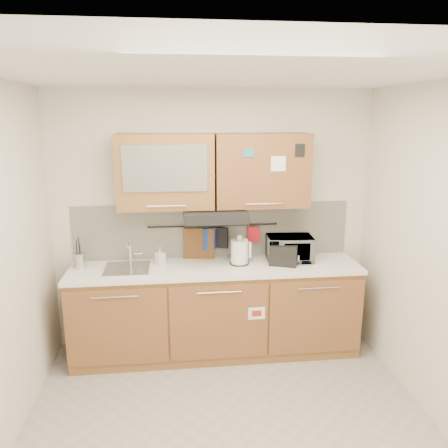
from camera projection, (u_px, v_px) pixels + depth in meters
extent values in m
plane|color=#9E9993|center=(231.00, 432.00, 3.32)|extent=(3.20, 3.20, 0.00)
plane|color=white|center=(233.00, 72.00, 2.69)|extent=(3.20, 3.20, 0.00)
plane|color=silver|center=(213.00, 221.00, 4.45)|extent=(3.20, 0.00, 3.20)
cube|color=#9D6D37|center=(216.00, 311.00, 4.37)|extent=(2.80, 0.60, 0.88)
cube|color=black|center=(216.00, 346.00, 4.46)|extent=(2.80, 0.54, 0.10)
cube|color=brown|center=(117.00, 328.00, 3.96)|extent=(0.91, 0.02, 0.74)
cylinder|color=silver|center=(115.00, 297.00, 3.86)|extent=(0.41, 0.01, 0.01)
cube|color=brown|center=(219.00, 322.00, 4.06)|extent=(0.91, 0.02, 0.74)
cylinder|color=silver|center=(219.00, 292.00, 3.96)|extent=(0.41, 0.01, 0.01)
cube|color=brown|center=(316.00, 317.00, 4.16)|extent=(0.91, 0.02, 0.74)
cylinder|color=silver|center=(319.00, 288.00, 4.06)|extent=(0.41, 0.01, 0.01)
cube|color=white|center=(216.00, 268.00, 4.25)|extent=(2.82, 0.62, 0.04)
cube|color=silver|center=(213.00, 230.00, 4.46)|extent=(2.80, 0.02, 0.56)
cube|color=#9D6D37|center=(165.00, 172.00, 4.10)|extent=(0.90, 0.35, 0.70)
cube|color=silver|center=(165.00, 169.00, 3.91)|extent=(0.76, 0.02, 0.42)
cube|color=brown|center=(262.00, 170.00, 4.20)|extent=(0.90, 0.35, 0.70)
cube|color=white|center=(278.00, 164.00, 4.02)|extent=(0.14, 0.00, 0.14)
cube|color=black|center=(215.00, 215.00, 4.18)|extent=(0.60, 0.46, 0.10)
cube|color=silver|center=(127.00, 269.00, 4.16)|extent=(0.42, 0.40, 0.03)
cylinder|color=silver|center=(130.00, 252.00, 4.29)|extent=(0.03, 0.03, 0.24)
cylinder|color=silver|center=(129.00, 244.00, 4.19)|extent=(0.02, 0.18, 0.02)
cylinder|color=black|center=(213.00, 226.00, 4.41)|extent=(1.30, 0.02, 0.02)
cylinder|color=silver|center=(80.00, 261.00, 4.17)|extent=(0.15, 0.15, 0.15)
cylinder|color=black|center=(77.00, 254.00, 4.16)|extent=(0.01, 0.01, 0.28)
cylinder|color=black|center=(81.00, 256.00, 4.14)|extent=(0.01, 0.01, 0.25)
cylinder|color=black|center=(79.00, 252.00, 4.17)|extent=(0.01, 0.01, 0.30)
cylinder|color=black|center=(77.00, 258.00, 4.14)|extent=(0.01, 0.01, 0.22)
cylinder|color=white|center=(239.00, 252.00, 4.28)|extent=(0.19, 0.19, 0.25)
sphere|color=white|center=(239.00, 237.00, 4.24)|extent=(0.06, 0.06, 0.06)
cube|color=white|center=(250.00, 250.00, 4.30)|extent=(0.03, 0.04, 0.16)
cylinder|color=black|center=(239.00, 263.00, 4.30)|extent=(0.19, 0.19, 0.01)
cube|color=black|center=(284.00, 255.00, 4.25)|extent=(0.30, 0.24, 0.20)
cube|color=black|center=(279.00, 246.00, 4.24)|extent=(0.11, 0.13, 0.01)
cube|color=black|center=(289.00, 246.00, 4.22)|extent=(0.11, 0.13, 0.01)
imported|color=#999999|center=(289.00, 248.00, 4.39)|extent=(0.47, 0.33, 0.25)
imported|color=#999999|center=(160.00, 256.00, 4.28)|extent=(0.11, 0.11, 0.17)
cube|color=brown|center=(199.00, 246.00, 4.43)|extent=(0.31, 0.07, 0.38)
cube|color=#213F97|center=(210.00, 239.00, 4.43)|extent=(0.14, 0.09, 0.23)
cube|color=black|center=(222.00, 238.00, 4.44)|extent=(0.14, 0.09, 0.21)
cube|color=red|center=(254.00, 234.00, 4.47)|extent=(0.13, 0.06, 0.16)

